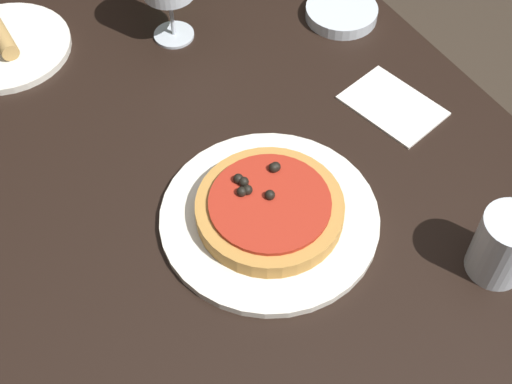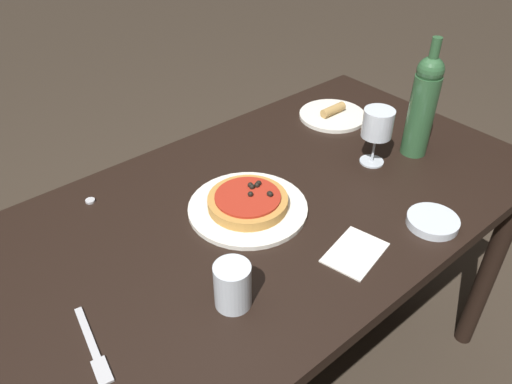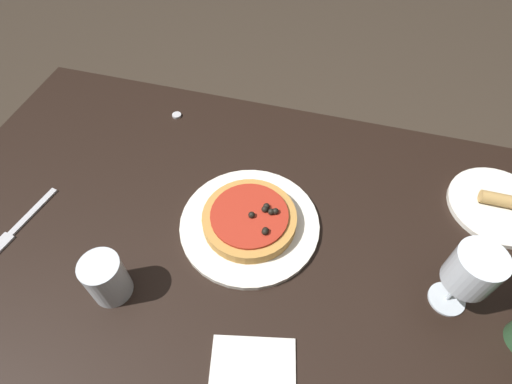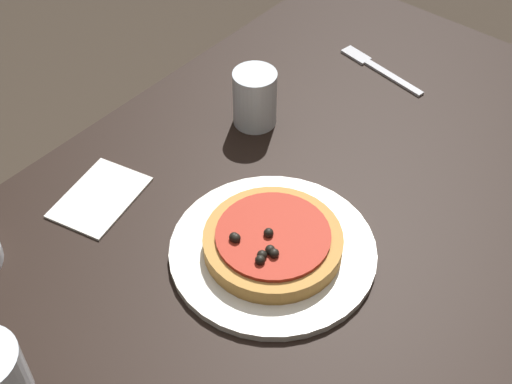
{
  "view_description": "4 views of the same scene",
  "coord_description": "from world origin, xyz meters",
  "px_view_note": "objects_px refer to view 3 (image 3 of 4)",
  "views": [
    {
      "loc": [
        0.51,
        -0.31,
        1.57
      ],
      "look_at": [
        0.05,
        -0.04,
        0.87
      ],
      "focal_mm": 50.0,
      "sensor_mm": 36.0,
      "label": 1
    },
    {
      "loc": [
        0.65,
        0.74,
        1.56
      ],
      "look_at": [
        0.03,
        0.01,
        0.84
      ],
      "focal_mm": 35.0,
      "sensor_mm": 36.0,
      "label": 2
    },
    {
      "loc": [
        -0.09,
        0.43,
        1.5
      ],
      "look_at": [
        0.04,
        -0.04,
        0.87
      ],
      "focal_mm": 28.0,
      "sensor_mm": 36.0,
      "label": 3
    },
    {
      "loc": [
        -0.47,
        -0.41,
        1.57
      ],
      "look_at": [
        0.07,
        0.05,
        0.84
      ],
      "focal_mm": 50.0,
      "sensor_mm": 36.0,
      "label": 4
    }
  ],
  "objects_px": {
    "dinner_plate": "(250,224)",
    "side_plate": "(498,205)",
    "pizza": "(250,219)",
    "wine_glass": "(473,271)",
    "dining_table": "(266,257)",
    "bottle_cap": "(177,115)",
    "water_cup": "(106,278)",
    "fork": "(19,226)"
  },
  "relations": [
    {
      "from": "side_plate",
      "to": "dining_table",
      "type": "bearing_deg",
      "value": 23.33
    },
    {
      "from": "water_cup",
      "to": "bottle_cap",
      "type": "relative_size",
      "value": 4.16
    },
    {
      "from": "dining_table",
      "to": "bottle_cap",
      "type": "xyz_separation_m",
      "value": [
        0.33,
        -0.3,
        0.1
      ]
    },
    {
      "from": "pizza",
      "to": "water_cup",
      "type": "bearing_deg",
      "value": 44.72
    },
    {
      "from": "side_plate",
      "to": "bottle_cap",
      "type": "distance_m",
      "value": 0.8
    },
    {
      "from": "dinner_plate",
      "to": "wine_glass",
      "type": "distance_m",
      "value": 0.42
    },
    {
      "from": "pizza",
      "to": "side_plate",
      "type": "height_order",
      "value": "pizza"
    },
    {
      "from": "wine_glass",
      "to": "water_cup",
      "type": "xyz_separation_m",
      "value": [
        0.61,
        0.15,
        -0.07
      ]
    },
    {
      "from": "fork",
      "to": "side_plate",
      "type": "distance_m",
      "value": 1.04
    },
    {
      "from": "dining_table",
      "to": "bottle_cap",
      "type": "height_order",
      "value": "bottle_cap"
    },
    {
      "from": "water_cup",
      "to": "side_plate",
      "type": "relative_size",
      "value": 0.47
    },
    {
      "from": "water_cup",
      "to": "side_plate",
      "type": "height_order",
      "value": "water_cup"
    },
    {
      "from": "dinner_plate",
      "to": "wine_glass",
      "type": "xyz_separation_m",
      "value": [
        -0.4,
        0.06,
        0.11
      ]
    },
    {
      "from": "dinner_plate",
      "to": "fork",
      "type": "distance_m",
      "value": 0.49
    },
    {
      "from": "wine_glass",
      "to": "bottle_cap",
      "type": "height_order",
      "value": "wine_glass"
    },
    {
      "from": "fork",
      "to": "wine_glass",
      "type": "bearing_deg",
      "value": 104.4
    },
    {
      "from": "dining_table",
      "to": "fork",
      "type": "relative_size",
      "value": 7.91
    },
    {
      "from": "pizza",
      "to": "side_plate",
      "type": "distance_m",
      "value": 0.55
    },
    {
      "from": "water_cup",
      "to": "bottle_cap",
      "type": "distance_m",
      "value": 0.5
    },
    {
      "from": "dining_table",
      "to": "water_cup",
      "type": "bearing_deg",
      "value": 37.94
    },
    {
      "from": "bottle_cap",
      "to": "dinner_plate",
      "type": "bearing_deg",
      "value": 135.01
    },
    {
      "from": "wine_glass",
      "to": "fork",
      "type": "relative_size",
      "value": 0.86
    },
    {
      "from": "water_cup",
      "to": "bottle_cap",
      "type": "xyz_separation_m",
      "value": [
        0.07,
        -0.49,
        -0.05
      ]
    },
    {
      "from": "fork",
      "to": "dinner_plate",
      "type": "bearing_deg",
      "value": 115.32
    },
    {
      "from": "dining_table",
      "to": "fork",
      "type": "height_order",
      "value": "fork"
    },
    {
      "from": "fork",
      "to": "bottle_cap",
      "type": "relative_size",
      "value": 7.95
    },
    {
      "from": "side_plate",
      "to": "fork",
      "type": "bearing_deg",
      "value": 18.13
    },
    {
      "from": "water_cup",
      "to": "fork",
      "type": "bearing_deg",
      "value": -16.34
    },
    {
      "from": "dinner_plate",
      "to": "side_plate",
      "type": "distance_m",
      "value": 0.55
    },
    {
      "from": "pizza",
      "to": "bottle_cap",
      "type": "bearing_deg",
      "value": -44.93
    },
    {
      "from": "dinner_plate",
      "to": "wine_glass",
      "type": "relative_size",
      "value": 1.81
    },
    {
      "from": "dinner_plate",
      "to": "side_plate",
      "type": "relative_size",
      "value": 1.38
    },
    {
      "from": "dinner_plate",
      "to": "pizza",
      "type": "height_order",
      "value": "pizza"
    },
    {
      "from": "dining_table",
      "to": "wine_glass",
      "type": "xyz_separation_m",
      "value": [
        -0.36,
        0.05,
        0.21
      ]
    },
    {
      "from": "dinner_plate",
      "to": "water_cup",
      "type": "xyz_separation_m",
      "value": [
        0.21,
        0.21,
        0.04
      ]
    },
    {
      "from": "pizza",
      "to": "wine_glass",
      "type": "height_order",
      "value": "wine_glass"
    },
    {
      "from": "dining_table",
      "to": "dinner_plate",
      "type": "xyz_separation_m",
      "value": [
        0.04,
        -0.01,
        0.1
      ]
    },
    {
      "from": "pizza",
      "to": "wine_glass",
      "type": "distance_m",
      "value": 0.42
    },
    {
      "from": "dining_table",
      "to": "pizza",
      "type": "distance_m",
      "value": 0.13
    },
    {
      "from": "wine_glass",
      "to": "fork",
      "type": "height_order",
      "value": "wine_glass"
    },
    {
      "from": "dining_table",
      "to": "water_cup",
      "type": "height_order",
      "value": "water_cup"
    },
    {
      "from": "fork",
      "to": "side_plate",
      "type": "bearing_deg",
      "value": 117.89
    }
  ]
}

